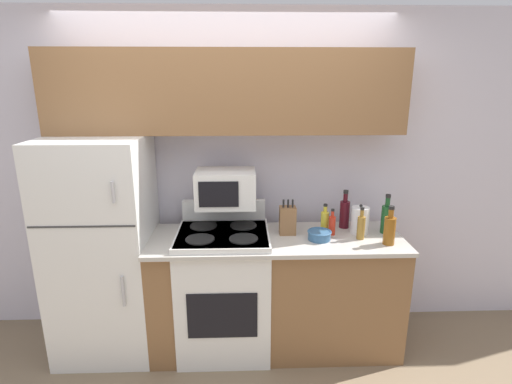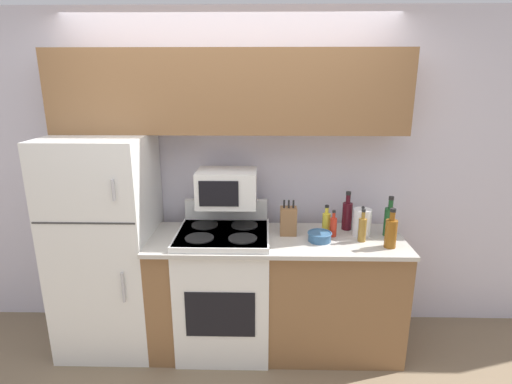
% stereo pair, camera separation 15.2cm
% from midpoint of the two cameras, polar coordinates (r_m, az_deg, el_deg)
% --- Properties ---
extents(ground_plane, '(12.00, 12.00, 0.00)m').
position_cam_midpoint_polar(ground_plane, '(3.18, -2.61, -23.92)').
color(ground_plane, '#7F6B51').
extents(wall_back, '(8.00, 0.05, 2.55)m').
position_cam_midpoint_polar(wall_back, '(3.24, -2.06, 2.34)').
color(wall_back, silver).
rests_on(wall_back, ground_plane).
extents(lower_cabinets, '(1.85, 0.63, 0.91)m').
position_cam_midpoint_polar(lower_cabinets, '(3.16, 4.25, -14.11)').
color(lower_cabinets, brown).
rests_on(lower_cabinets, ground_plane).
extents(refrigerator, '(0.71, 0.70, 1.65)m').
position_cam_midpoint_polar(refrigerator, '(3.22, -19.19, -7.09)').
color(refrigerator, white).
rests_on(refrigerator, ground_plane).
extents(upper_cabinets, '(2.56, 0.32, 0.59)m').
position_cam_midpoint_polar(upper_cabinets, '(2.97, -2.40, 14.10)').
color(upper_cabinets, brown).
rests_on(upper_cabinets, refrigerator).
extents(stove, '(0.67, 0.61, 1.12)m').
position_cam_midpoint_polar(stove, '(3.13, -3.12, -13.58)').
color(stove, white).
rests_on(stove, ground_plane).
extents(microwave, '(0.44, 0.32, 0.26)m').
position_cam_midpoint_polar(microwave, '(2.96, -2.71, 0.58)').
color(microwave, white).
rests_on(microwave, stove).
extents(knife_block, '(0.12, 0.10, 0.27)m').
position_cam_midpoint_polar(knife_block, '(2.97, 6.11, -4.13)').
color(knife_block, brown).
rests_on(knife_block, lower_cabinets).
extents(bowl, '(0.17, 0.17, 0.07)m').
position_cam_midpoint_polar(bowl, '(2.91, 10.57, -6.24)').
color(bowl, '#335B84').
rests_on(bowl, lower_cabinets).
extents(bottle_hot_sauce, '(0.05, 0.05, 0.20)m').
position_cam_midpoint_polar(bottle_hot_sauce, '(3.00, 12.42, -4.80)').
color(bottle_hot_sauce, red).
rests_on(bottle_hot_sauce, lower_cabinets).
extents(bottle_whiskey, '(0.08, 0.08, 0.28)m').
position_cam_midpoint_polar(bottle_whiskey, '(2.91, 20.16, -5.43)').
color(bottle_whiskey, brown).
rests_on(bottle_whiskey, lower_cabinets).
extents(bottle_wine_green, '(0.08, 0.08, 0.30)m').
position_cam_midpoint_polar(bottle_wine_green, '(3.11, 19.84, -3.85)').
color(bottle_wine_green, '#194C23').
rests_on(bottle_wine_green, lower_cabinets).
extents(bottle_wine_red, '(0.08, 0.08, 0.30)m').
position_cam_midpoint_polar(bottle_wine_red, '(3.15, 14.26, -3.17)').
color(bottle_wine_red, '#470F19').
rests_on(bottle_wine_red, lower_cabinets).
extents(bottle_vinegar, '(0.06, 0.06, 0.24)m').
position_cam_midpoint_polar(bottle_vinegar, '(2.96, 16.39, -5.07)').
color(bottle_vinegar, olive).
rests_on(bottle_vinegar, lower_cabinets).
extents(bottle_cooking_spray, '(0.06, 0.06, 0.22)m').
position_cam_midpoint_polar(bottle_cooking_spray, '(3.04, 11.42, -4.27)').
color(bottle_cooking_spray, gold).
rests_on(bottle_cooking_spray, lower_cabinets).
extents(kettle, '(0.13, 0.13, 0.23)m').
position_cam_midpoint_polar(kettle, '(3.06, 16.30, -4.19)').
color(kettle, white).
rests_on(kettle, lower_cabinets).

